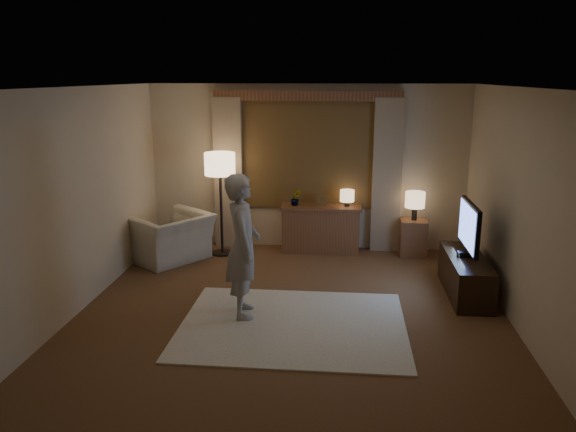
# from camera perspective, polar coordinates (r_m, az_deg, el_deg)

# --- Properties ---
(room) EXTENTS (5.04, 5.54, 2.64)m
(room) POSITION_cam_1_polar(r_m,az_deg,el_deg) (6.72, 0.70, 2.18)
(room) COLOR brown
(room) RESTS_ON ground
(rug) EXTENTS (2.50, 2.00, 0.02)m
(rug) POSITION_cam_1_polar(r_m,az_deg,el_deg) (6.39, 0.52, -11.00)
(rug) COLOR #F4EACD
(rug) RESTS_ON floor
(sideboard) EXTENTS (1.20, 0.40, 0.70)m
(sideboard) POSITION_cam_1_polar(r_m,az_deg,el_deg) (8.88, 3.35, -1.41)
(sideboard) COLOR brown
(sideboard) RESTS_ON floor
(picture_frame) EXTENTS (0.16, 0.02, 0.20)m
(picture_frame) POSITION_cam_1_polar(r_m,az_deg,el_deg) (8.77, 3.40, 1.42)
(picture_frame) COLOR brown
(picture_frame) RESTS_ON sideboard
(plant) EXTENTS (0.17, 0.13, 0.30)m
(plant) POSITION_cam_1_polar(r_m,az_deg,el_deg) (8.78, 0.79, 1.80)
(plant) COLOR #999999
(plant) RESTS_ON sideboard
(table_lamp_sideboard) EXTENTS (0.22, 0.22, 0.30)m
(table_lamp_sideboard) POSITION_cam_1_polar(r_m,az_deg,el_deg) (8.74, 6.03, 1.99)
(table_lamp_sideboard) COLOR black
(table_lamp_sideboard) RESTS_ON sideboard
(floor_lamp) EXTENTS (0.46, 0.46, 1.59)m
(floor_lamp) POSITION_cam_1_polar(r_m,az_deg,el_deg) (8.57, -6.93, 4.71)
(floor_lamp) COLOR black
(floor_lamp) RESTS_ON floor
(armchair) EXTENTS (1.42, 1.45, 0.71)m
(armchair) POSITION_cam_1_polar(r_m,az_deg,el_deg) (8.61, -11.88, -2.16)
(armchair) COLOR beige
(armchair) RESTS_ON floor
(side_table) EXTENTS (0.40, 0.40, 0.56)m
(side_table) POSITION_cam_1_polar(r_m,az_deg,el_deg) (8.91, 12.58, -2.14)
(side_table) COLOR brown
(side_table) RESTS_ON floor
(table_lamp_side) EXTENTS (0.30, 0.30, 0.44)m
(table_lamp_side) POSITION_cam_1_polar(r_m,az_deg,el_deg) (8.77, 12.78, 1.55)
(table_lamp_side) COLOR black
(table_lamp_side) RESTS_ON side_table
(tv_stand) EXTENTS (0.45, 1.40, 0.50)m
(tv_stand) POSITION_cam_1_polar(r_m,az_deg,el_deg) (7.52, 17.57, -5.78)
(tv_stand) COLOR black
(tv_stand) RESTS_ON floor
(tv) EXTENTS (0.24, 0.96, 0.70)m
(tv) POSITION_cam_1_polar(r_m,az_deg,el_deg) (7.33, 17.93, -1.11)
(tv) COLOR black
(tv) RESTS_ON tv_stand
(person) EXTENTS (0.51, 0.67, 1.66)m
(person) POSITION_cam_1_polar(r_m,az_deg,el_deg) (6.38, -4.63, -3.03)
(person) COLOR #B8B4AA
(person) RESTS_ON rug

